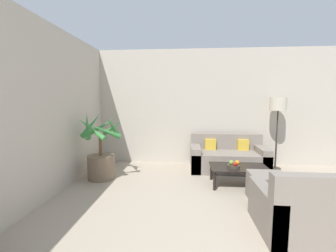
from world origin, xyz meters
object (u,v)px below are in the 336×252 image
(fruit_bowl, at_px, (234,166))
(orange_fruit, at_px, (237,163))
(potted_palm, at_px, (101,156))
(armchair, at_px, (299,211))
(sofa_loveseat, at_px, (228,158))
(apple_green, at_px, (231,162))
(coffee_table, at_px, (239,169))
(apple_red, at_px, (235,164))
(ottoman, at_px, (268,188))
(floor_lamp, at_px, (278,108))

(fruit_bowl, relative_size, orange_fruit, 2.69)
(potted_palm, height_order, armchair, potted_palm)
(sofa_loveseat, height_order, orange_fruit, sofa_loveseat)
(fruit_bowl, distance_m, orange_fruit, 0.09)
(potted_palm, bearing_deg, apple_green, -4.97)
(coffee_table, bearing_deg, apple_red, -125.23)
(potted_palm, distance_m, fruit_bowl, 2.48)
(coffee_table, relative_size, apple_red, 14.33)
(ottoman, bearing_deg, fruit_bowl, 125.96)
(coffee_table, relative_size, apple_green, 12.21)
(sofa_loveseat, xyz_separation_m, coffee_table, (0.03, -0.92, 0.04))
(fruit_bowl, bearing_deg, orange_fruit, 11.46)
(apple_red, height_order, armchair, armchair)
(fruit_bowl, xyz_separation_m, ottoman, (0.40, -0.55, -0.16))
(floor_lamp, bearing_deg, armchair, -105.42)
(sofa_loveseat, xyz_separation_m, orange_fruit, (-0.02, -0.98, 0.17))
(fruit_bowl, relative_size, apple_green, 2.71)
(sofa_loveseat, bearing_deg, floor_lamp, 6.98)
(apple_red, bearing_deg, fruit_bowl, 100.04)
(coffee_table, bearing_deg, apple_green, -157.04)
(armchair, bearing_deg, apple_green, 109.63)
(sofa_loveseat, bearing_deg, apple_red, -93.54)
(potted_palm, distance_m, apple_green, 2.43)
(potted_palm, relative_size, fruit_bowl, 5.91)
(sofa_loveseat, relative_size, orange_fruit, 19.63)
(apple_red, bearing_deg, coffee_table, 54.77)
(apple_green, height_order, ottoman, apple_green)
(sofa_loveseat, xyz_separation_m, floor_lamp, (1.06, 0.13, 1.09))
(sofa_loveseat, bearing_deg, coffee_table, -88.21)
(floor_lamp, distance_m, apple_red, 1.88)
(orange_fruit, bearing_deg, floor_lamp, 45.94)
(floor_lamp, distance_m, fruit_bowl, 1.88)
(potted_palm, relative_size, coffee_table, 1.31)
(sofa_loveseat, xyz_separation_m, fruit_bowl, (-0.08, -0.99, 0.10))
(apple_red, height_order, orange_fruit, orange_fruit)
(floor_lamp, bearing_deg, sofa_loveseat, -173.02)
(potted_palm, bearing_deg, coffee_table, -3.32)
(floor_lamp, height_order, coffee_table, floor_lamp)
(armchair, bearing_deg, orange_fruit, 105.73)
(potted_palm, distance_m, orange_fruit, 2.53)
(apple_red, bearing_deg, armchair, -71.36)
(coffee_table, distance_m, fruit_bowl, 0.14)
(floor_lamp, xyz_separation_m, apple_red, (-1.12, -1.19, -0.93))
(armchair, bearing_deg, apple_red, 108.64)
(apple_green, bearing_deg, armchair, -70.37)
(coffee_table, height_order, orange_fruit, orange_fruit)
(sofa_loveseat, distance_m, apple_red, 1.07)
(coffee_table, distance_m, ottoman, 0.69)
(fruit_bowl, bearing_deg, ottoman, -54.04)
(fruit_bowl, bearing_deg, sofa_loveseat, 85.56)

